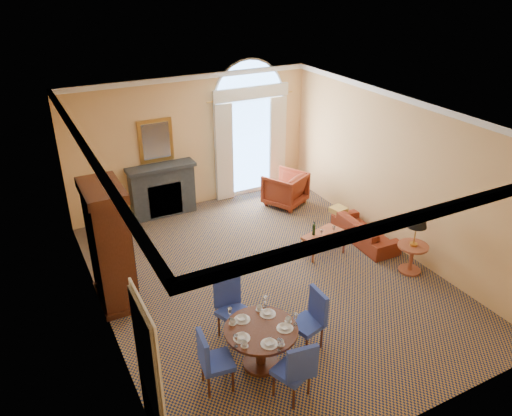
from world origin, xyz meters
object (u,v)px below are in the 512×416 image
armchair (285,189)px  side_table (415,236)px  coffee_table (324,236)px  armoire (110,248)px  sofa (365,231)px  dining_table (261,337)px

armchair → side_table: size_ratio=0.74×
coffee_table → armoire: bearing=159.0°
sofa → side_table: side_table is taller
armoire → dining_table: size_ratio=2.04×
armoire → dining_table: armoire is taller
coffee_table → side_table: side_table is taller
dining_table → side_table: (3.79, 0.88, 0.27)m
armoire → side_table: bearing=-18.3°
side_table → armchair: bearing=99.9°
dining_table → coffee_table: bearing=39.9°
armchair → side_table: side_table is taller
armoire → sofa: bearing=-4.5°
dining_table → armchair: size_ratio=1.20×
dining_table → armchair: dining_table is taller
dining_table → side_table: bearing=13.1°
dining_table → coffee_table: size_ratio=1.09×
armoire → dining_table: (1.53, -2.64, -0.55)m
sofa → coffee_table: coffee_table is taller
armoire → armchair: armoire is taller
coffee_table → side_table: size_ratio=0.81×
armchair → sofa: bearing=76.6°
dining_table → armchair: 5.58m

